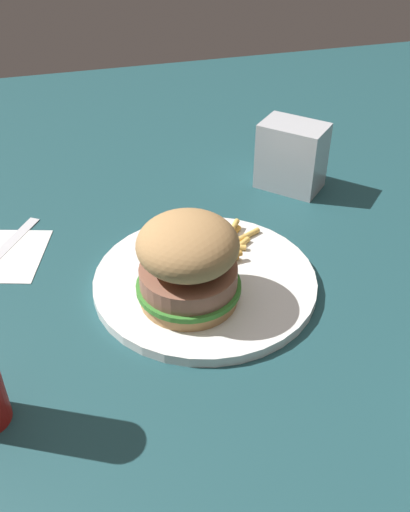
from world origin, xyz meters
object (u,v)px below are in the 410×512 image
at_px(sandwich, 188,261).
at_px(napkin_dispenser, 292,156).
at_px(fries_pile, 224,247).
at_px(plate, 205,281).

xyz_separation_m(sandwich, napkin_dispenser, (-0.22, 0.21, -0.01)).
height_order(fries_pile, napkin_dispenser, napkin_dispenser).
relative_size(plate, napkin_dispenser, 2.63).
xyz_separation_m(plate, napkin_dispenser, (-0.19, 0.18, 0.04)).
xyz_separation_m(sandwich, fries_pile, (-0.07, 0.06, -0.04)).
relative_size(sandwich, napkin_dispenser, 1.17).
distance_m(sandwich, fries_pile, 0.11).
xyz_separation_m(plate, fries_pile, (-0.04, 0.04, 0.01)).
bearing_deg(napkin_dispenser, fries_pile, -89.31).
bearing_deg(plate, napkin_dispenser, 136.10).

